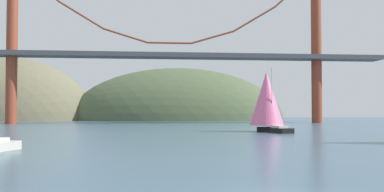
{
  "coord_description": "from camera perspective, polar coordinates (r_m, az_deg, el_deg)",
  "views": [
    {
      "loc": [
        -5.24,
        -16.76,
        3.56
      ],
      "look_at": [
        0.0,
        35.36,
        5.29
      ],
      "focal_mm": 39.43,
      "sensor_mm": 36.0,
      "label": 1
    }
  ],
  "objects": [
    {
      "name": "sailboat_pink_spinnaker",
      "position": [
        69.9,
        10.1,
        -0.5
      ],
      "size": [
        6.83,
        9.51,
        10.43
      ],
      "color": "black",
      "rests_on": "ground_plane"
    },
    {
      "name": "headland_center",
      "position": [
        152.15,
        -1.89,
        -3.23
      ],
      "size": [
        77.04,
        44.0,
        37.22
      ],
      "primitive_type": "ellipsoid",
      "color": "#4C5B3D",
      "rests_on": "ground_plane"
    },
    {
      "name": "suspension_bridge",
      "position": [
        113.02,
        -3.05,
        6.24
      ],
      "size": [
        117.08,
        6.0,
        42.51
      ],
      "color": "brown",
      "rests_on": "ground_plane"
    },
    {
      "name": "headland_left",
      "position": [
        159.75,
        -23.93,
        -3.01
      ],
      "size": [
        59.76,
        44.0,
        43.9
      ],
      "primitive_type": "ellipsoid",
      "color": "#6B664C",
      "rests_on": "ground_plane"
    }
  ]
}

